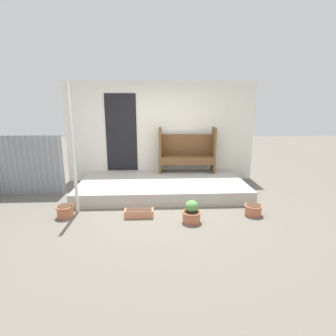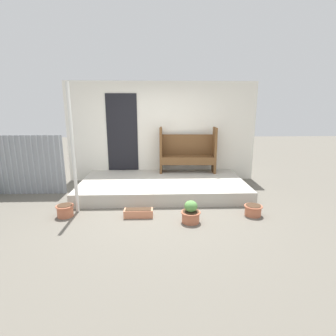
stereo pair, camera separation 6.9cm
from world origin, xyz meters
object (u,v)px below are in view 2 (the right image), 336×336
Objects in this scene: bench at (188,151)px; flower_pot_middle at (191,213)px; support_post at (73,150)px; planter_box_rect at (139,213)px; flower_pot_left at (65,210)px; flower_pot_right at (253,210)px.

flower_pot_middle is at bearing -92.46° from bench.
planter_box_rect is (1.19, -0.31, -1.12)m from support_post.
planter_box_rect is (1.35, -0.07, -0.05)m from flower_pot_left.
flower_pot_middle is 0.75× the size of planter_box_rect.
flower_pot_middle is (2.28, -0.33, 0.05)m from flower_pot_left.
flower_pot_left is 0.62× the size of planter_box_rect.
support_post reaches higher than bench.
support_post is at bearing 174.42° from flower_pot_right.
support_post is 7.38× the size of flower_pot_left.
support_post is at bearing 56.65° from flower_pot_left.
flower_pot_middle is (-0.21, -2.46, -0.68)m from bench.
bench is at bearing 62.68° from planter_box_rect.
flower_pot_right is at bearing -1.41° from flower_pot_left.
flower_pot_middle is 0.97m from planter_box_rect.
support_post is 2.42m from flower_pot_middle.
planter_box_rect is at bearing -2.90° from flower_pot_left.
support_post is 1.11m from flower_pot_left.
flower_pot_right is (3.47, -0.09, -0.01)m from flower_pot_left.
planter_box_rect is (-1.13, -2.20, -0.77)m from bench.
flower_pot_middle is 1.22m from flower_pot_right.
bench is 4.35× the size of flower_pot_right.
flower_pot_middle is (2.12, -0.57, -1.03)m from support_post.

